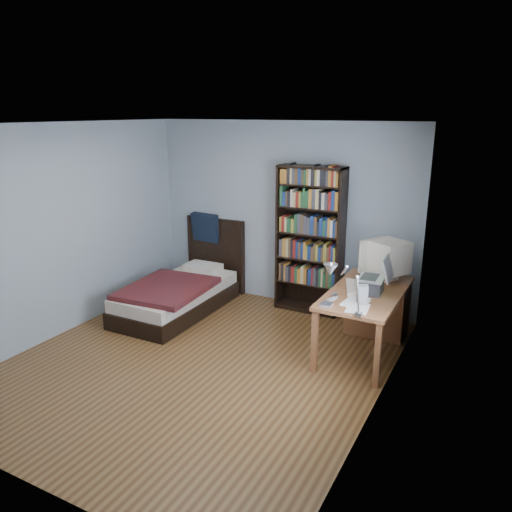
% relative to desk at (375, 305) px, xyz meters
% --- Properties ---
extents(room, '(4.20, 4.24, 2.50)m').
position_rel_desk_xyz_m(room, '(-1.48, -1.48, 0.84)').
color(room, '#533218').
rests_on(room, ground).
extents(desk, '(0.75, 1.48, 0.73)m').
position_rel_desk_xyz_m(desk, '(0.00, 0.00, 0.00)').
color(desk, brown).
rests_on(desk, floor).
extents(crt_monitor, '(0.56, 0.51, 0.47)m').
position_rel_desk_xyz_m(crt_monitor, '(0.08, 0.09, 0.58)').
color(crt_monitor, beige).
rests_on(crt_monitor, desk).
extents(laptop, '(0.36, 0.36, 0.42)m').
position_rel_desk_xyz_m(laptop, '(0.07, -0.44, 0.43)').
color(laptop, '#2D2D30').
rests_on(laptop, desk).
extents(desk_lamp, '(0.24, 0.54, 0.64)m').
position_rel_desk_xyz_m(desk_lamp, '(0.00, -1.52, 0.83)').
color(desk_lamp, '#99999E').
rests_on(desk_lamp, desk).
extents(keyboard, '(0.36, 0.55, 0.05)m').
position_rel_desk_xyz_m(keyboard, '(-0.12, -0.42, 0.34)').
color(keyboard, beige).
rests_on(keyboard, desk).
extents(speaker, '(0.13, 0.13, 0.20)m').
position_rel_desk_xyz_m(speaker, '(0.06, -0.81, 0.42)').
color(speaker, gray).
rests_on(speaker, desk).
extents(soda_can, '(0.07, 0.07, 0.12)m').
position_rel_desk_xyz_m(soda_can, '(-0.12, -0.19, 0.38)').
color(soda_can, '#073611').
rests_on(soda_can, desk).
extents(mouse, '(0.06, 0.11, 0.04)m').
position_rel_desk_xyz_m(mouse, '(-0.02, -0.09, 0.34)').
color(mouse, silver).
rests_on(mouse, desk).
extents(phone_silver, '(0.09, 0.12, 0.02)m').
position_rel_desk_xyz_m(phone_silver, '(-0.26, -0.72, 0.33)').
color(phone_silver, silver).
rests_on(phone_silver, desk).
extents(phone_grey, '(0.08, 0.11, 0.02)m').
position_rel_desk_xyz_m(phone_grey, '(-0.24, -0.86, 0.33)').
color(phone_grey, gray).
rests_on(phone_grey, desk).
extents(external_drive, '(0.12, 0.12, 0.02)m').
position_rel_desk_xyz_m(external_drive, '(-0.24, -1.02, 0.33)').
color(external_drive, gray).
rests_on(external_drive, desk).
extents(bookshelf, '(0.88, 0.30, 1.95)m').
position_rel_desk_xyz_m(bookshelf, '(-1.02, 0.45, 0.57)').
color(bookshelf, black).
rests_on(bookshelf, floor).
extents(bed, '(1.06, 1.99, 1.16)m').
position_rel_desk_xyz_m(bed, '(-2.56, -0.34, -0.15)').
color(bed, black).
rests_on(bed, floor).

